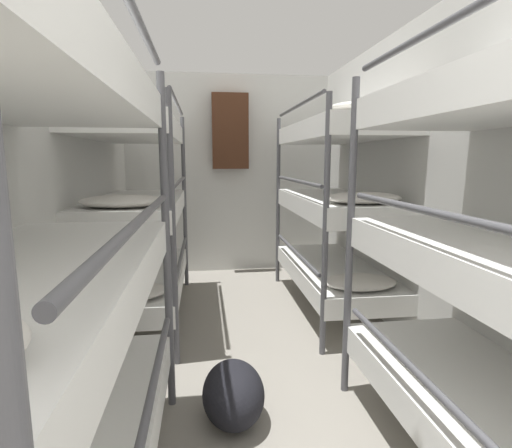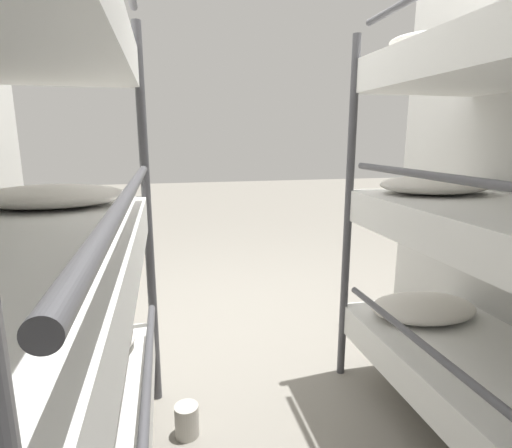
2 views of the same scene
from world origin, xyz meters
name	(u,v)px [view 1 (image 1 of 2)]	position (x,y,z in m)	size (l,w,h in m)	color
wall_left	(35,194)	(-1.29, 2.62, 1.24)	(0.06, 5.36, 2.47)	silver
wall_right	(448,190)	(1.29, 2.62, 1.24)	(0.06, 5.36, 2.47)	silver
wall_back	(228,175)	(0.00, 5.27, 1.24)	(2.65, 0.06, 2.47)	silver
bunk_stack_left_near	(19,294)	(-0.89, 1.42, 1.03)	(0.75, 1.86, 1.92)	#4C4C51
bunk_stack_left_far	(138,207)	(-0.89, 3.71, 1.03)	(0.75, 1.86, 1.92)	#4C4C51
bunk_stack_right_far	(336,204)	(0.89, 3.71, 1.03)	(0.75, 1.86, 1.92)	#4C4C51
duffel_bag	(233,394)	(-0.18, 2.16, 0.17)	(0.34, 0.45, 0.34)	black
hanging_coat	(230,131)	(0.02, 5.12, 1.77)	(0.44, 0.12, 0.90)	#472819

